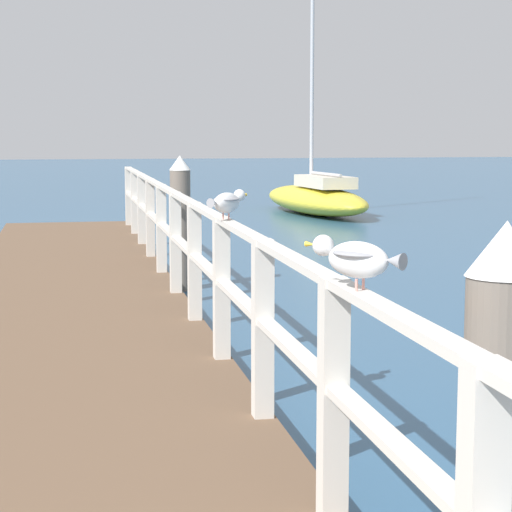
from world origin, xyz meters
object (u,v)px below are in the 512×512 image
dock_piling_near (499,470)px  seagull_foreground (356,257)px  boat_3 (316,197)px  seagull_background (227,201)px  dock_piling_far (181,223)px

dock_piling_near → seagull_foreground: dock_piling_near is taller
seagull_foreground → boat_3: size_ratio=0.05×
dock_piling_near → seagull_background: dock_piling_near is taller
seagull_foreground → seagull_background: 3.22m
dock_piling_near → seagull_foreground: 0.99m
seagull_foreground → seagull_background: (0.01, 3.22, 0.00)m
dock_piling_far → dock_piling_near: bearing=-90.0°
seagull_background → boat_3: boat_3 is taller
seagull_foreground → seagull_background: bearing=51.1°
dock_piling_far → seagull_foreground: size_ratio=4.64×
seagull_foreground → dock_piling_far: bearing=48.9°
dock_piling_near → dock_piling_far: bearing=90.0°
seagull_background → seagull_foreground: bearing=-47.3°
dock_piling_far → seagull_foreground: dock_piling_far is taller
dock_piling_near → boat_3: size_ratio=0.23×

